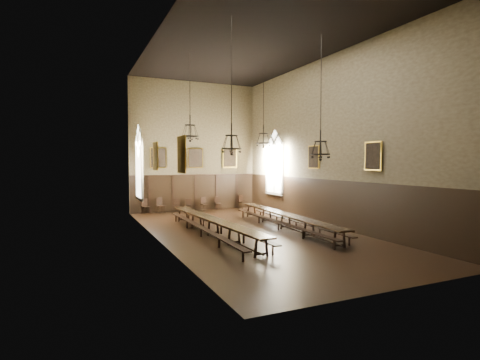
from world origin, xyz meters
TOP-DOWN VIEW (x-y plane):
  - floor at (0.00, 0.00)m, footprint 9.00×18.00m
  - ceiling at (0.00, 0.00)m, footprint 9.00×18.00m
  - wall_back at (0.00, 9.01)m, footprint 9.00×0.02m
  - wall_front at (0.00, -9.01)m, footprint 9.00×0.02m
  - wall_left at (-4.51, 0.00)m, footprint 0.02×18.00m
  - wall_right at (4.51, 0.00)m, footprint 0.02×18.00m
  - wainscot_panelling at (0.00, 0.00)m, footprint 9.00×18.00m
  - table_left at (-1.91, 0.07)m, footprint 1.15×9.99m
  - table_right at (2.04, 0.09)m, footprint 1.30×10.17m
  - bench_left_outer at (-2.54, -0.03)m, footprint 0.39×10.27m
  - bench_left_inner at (-1.45, 0.21)m, footprint 0.86×9.95m
  - bench_right_inner at (1.53, -0.08)m, footprint 0.55×9.91m
  - bench_right_outer at (2.56, -0.08)m, footprint 0.49×9.07m
  - chair_0 at (-3.53, 8.60)m, footprint 0.55×0.55m
  - chair_1 at (-2.53, 8.59)m, footprint 0.58×0.58m
  - chair_2 at (-1.47, 8.53)m, footprint 0.49×0.49m
  - chair_3 at (-0.61, 8.58)m, footprint 0.47×0.47m
  - chair_4 at (0.53, 8.56)m, footprint 0.49×0.49m
  - chair_5 at (1.55, 8.56)m, footprint 0.43×0.43m
  - chair_7 at (3.43, 8.48)m, footprint 0.55×0.55m
  - chandelier_back_left at (-2.26, 2.55)m, footprint 0.89×0.89m
  - chandelier_back_right at (2.21, 2.88)m, footprint 0.86×0.86m
  - chandelier_front_left at (-2.25, -2.98)m, footprint 0.78×0.78m
  - chandelier_front_right at (2.13, -2.67)m, footprint 0.87×0.87m
  - portrait_back_0 at (-2.60, 8.88)m, footprint 1.10×0.12m
  - portrait_back_1 at (0.00, 8.88)m, footprint 1.10×0.12m
  - portrait_back_2 at (2.60, 8.88)m, footprint 1.10×0.12m
  - portrait_left_0 at (-4.38, 1.00)m, footprint 0.12×1.00m
  - portrait_left_1 at (-4.38, -3.50)m, footprint 0.12×1.00m
  - portrait_right_0 at (4.38, 1.00)m, footprint 0.12×1.00m
  - portrait_right_1 at (4.38, -3.50)m, footprint 0.12×1.00m
  - window_right at (4.43, 5.50)m, footprint 0.20×2.20m
  - window_left at (-4.43, 5.50)m, footprint 0.20×2.20m

SIDE VIEW (x-z plane):
  - floor at x=0.00m, z-range -0.02..0.00m
  - bench_right_outer at x=2.56m, z-range 0.06..0.46m
  - chair_3 at x=-0.61m, z-range -0.17..0.70m
  - chair_2 at x=-1.47m, z-range -0.18..0.73m
  - chair_4 at x=0.53m, z-range -0.18..0.74m
  - bench_right_inner at x=1.53m, z-range 0.06..0.51m
  - bench_left_inner at x=-1.45m, z-range 0.06..0.51m
  - chair_5 at x=1.55m, z-range -0.19..0.76m
  - bench_left_outer at x=-2.54m, z-range 0.06..0.53m
  - chair_7 at x=3.43m, z-range -0.19..0.78m
  - chair_0 at x=-3.53m, z-range -0.19..0.79m
  - chair_1 at x=-2.53m, z-range -0.20..0.83m
  - table_left at x=-1.91m, z-range 0.00..0.78m
  - table_right at x=2.04m, z-range 0.00..0.79m
  - wainscot_panelling at x=0.00m, z-range 0.00..2.50m
  - window_right at x=4.43m, z-range 1.10..5.70m
  - window_left at x=-4.43m, z-range 1.10..5.70m
  - portrait_back_0 at x=-2.60m, z-range 3.00..4.40m
  - portrait_back_1 at x=0.00m, z-range 3.00..4.40m
  - portrait_back_2 at x=2.60m, z-range 3.00..4.40m
  - portrait_left_0 at x=-4.38m, z-range 3.05..4.35m
  - portrait_left_1 at x=-4.38m, z-range 3.05..4.35m
  - portrait_right_0 at x=4.38m, z-range 3.05..4.35m
  - portrait_right_1 at x=4.38m, z-range 3.05..4.35m
  - chandelier_front_right at x=2.13m, z-range 1.44..6.82m
  - chandelier_front_left at x=-2.25m, z-range 1.75..6.93m
  - wall_back at x=0.00m, z-range 0.00..9.00m
  - wall_front at x=0.00m, z-range 0.00..9.00m
  - wall_left at x=-4.51m, z-range 0.00..9.00m
  - wall_right at x=4.51m, z-range 0.00..9.00m
  - chandelier_back_right at x=2.21m, z-range 2.50..7.14m
  - chandelier_back_left at x=-2.26m, z-range 2.86..7.24m
  - ceiling at x=0.00m, z-range 9.00..9.02m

